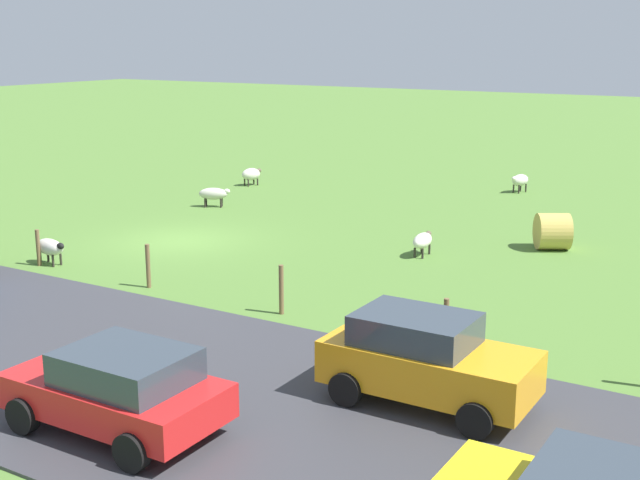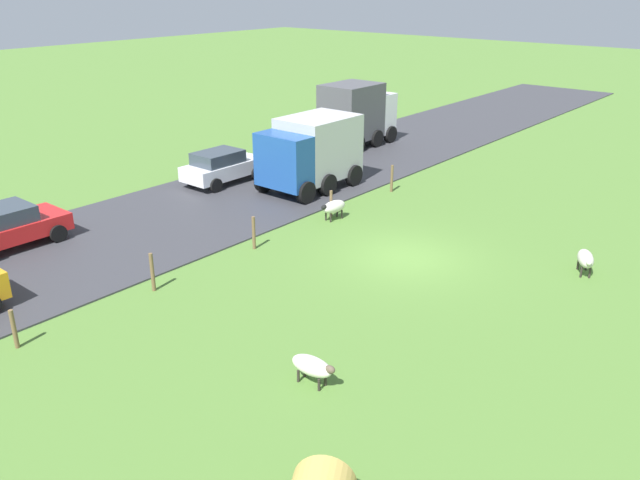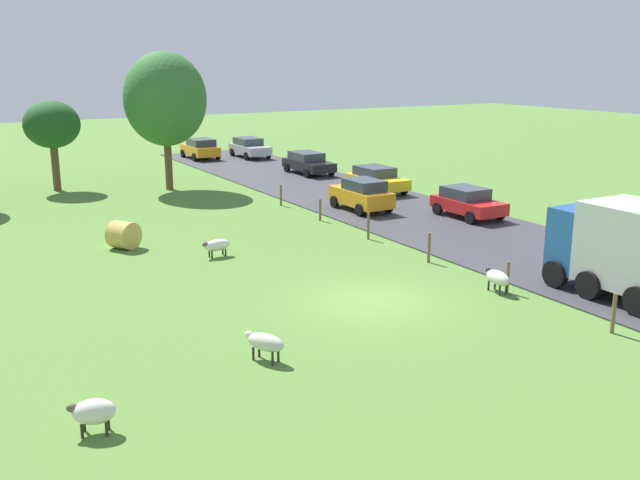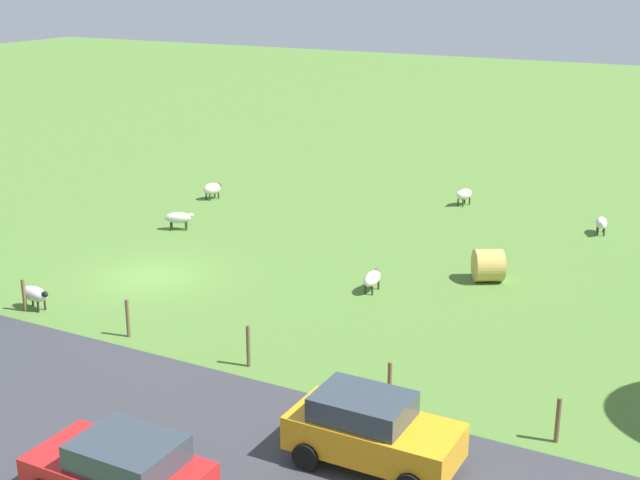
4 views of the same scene
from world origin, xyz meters
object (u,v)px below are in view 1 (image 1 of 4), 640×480
at_px(sheep_3, 251,174).
at_px(sheep_4, 520,180).
at_px(car_3, 119,388).
at_px(sheep_2, 214,194).
at_px(sheep_5, 423,241).
at_px(sheep_1, 50,247).
at_px(hay_bale_0, 553,231).
at_px(car_2, 426,358).

bearing_deg(sheep_3, sheep_4, 112.69).
bearing_deg(car_3, sheep_2, -146.49).
distance_m(sheep_4, sheep_5, 12.35).
relative_size(sheep_2, sheep_4, 1.14).
distance_m(sheep_2, sheep_4, 13.44).
relative_size(sheep_1, hay_bale_0, 1.09).
xyz_separation_m(sheep_2, sheep_4, (-9.53, 9.48, 0.01)).
height_order(hay_bale_0, car_2, car_2).
relative_size(sheep_1, car_3, 0.33).
bearing_deg(sheep_4, car_2, 13.92).
bearing_deg(car_2, sheep_2, -130.50).
height_order(sheep_1, sheep_4, sheep_4).
distance_m(sheep_3, sheep_5, 14.29).
bearing_deg(sheep_1, car_3, 53.90).
bearing_deg(sheep_2, car_3, 33.51).
relative_size(sheep_3, sheep_4, 0.99).
height_order(sheep_3, car_3, car_3).
bearing_deg(car_3, sheep_3, -149.50).
xyz_separation_m(sheep_4, hay_bale_0, (9.36, 4.15, 0.05)).
height_order(sheep_4, hay_bale_0, hay_bale_0).
height_order(sheep_3, sheep_4, sheep_3).
bearing_deg(car_2, sheep_3, -136.71).
relative_size(sheep_4, car_2, 0.29).
xyz_separation_m(car_2, car_3, (3.77, -4.03, -0.08)).
distance_m(sheep_4, car_2, 23.04).
xyz_separation_m(sheep_2, sheep_5, (2.78, 10.41, -0.05)).
bearing_deg(hay_bale_0, sheep_2, -89.31).
relative_size(sheep_4, hay_bale_0, 0.95).
xyz_separation_m(sheep_1, car_2, (3.32, 13.76, 0.39)).
bearing_deg(car_2, hay_bale_0, -173.91).
distance_m(sheep_5, car_3, 13.83).
height_order(sheep_4, car_2, car_2).
bearing_deg(sheep_5, car_2, 24.65).
xyz_separation_m(sheep_1, sheep_2, (-9.50, -1.26, 0.00)).
relative_size(sheep_5, hay_bale_0, 1.05).
distance_m(sheep_4, hay_bale_0, 10.24).
height_order(sheep_2, sheep_5, sheep_2).
relative_size(hay_bale_0, car_3, 0.30).
distance_m(hay_bale_0, car_3, 16.97).
bearing_deg(car_3, hay_bale_0, 171.04).
distance_m(sheep_3, car_3, 24.92).
xyz_separation_m(hay_bale_0, car_3, (16.76, -2.64, 0.25)).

